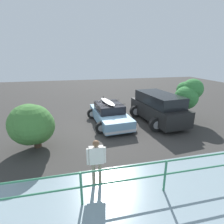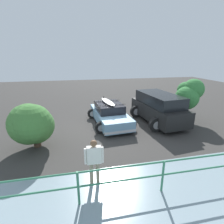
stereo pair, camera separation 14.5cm
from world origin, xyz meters
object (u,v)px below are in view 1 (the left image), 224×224
sedan_car (110,114)px  bush_near_right (188,94)px  suv_car (158,107)px  bush_near_left (32,124)px  person_bystander (96,158)px

sedan_car → bush_near_right: bearing=174.2°
suv_car → bush_near_left: bush_near_left is taller
person_bystander → bush_near_right: bearing=-144.4°
suv_car → bush_near_left: (7.04, 1.89, 0.25)m
bush_near_left → bush_near_right: bush_near_right is taller
suv_car → bush_near_right: bearing=177.5°
sedan_car → bush_near_right: bush_near_right is taller
person_bystander → bush_near_left: bush_near_left is taller
bush_near_right → sedan_car: bearing=-5.8°
sedan_car → bush_near_right: (-4.99, 0.51, 1.11)m
sedan_car → person_bystander: person_bystander is taller
person_bystander → bush_near_left: (2.42, -2.90, 0.26)m
sedan_car → bush_near_left: size_ratio=1.96×
bush_near_left → bush_near_right: 9.19m
suv_car → person_bystander: (4.63, 4.79, -0.00)m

